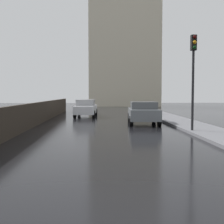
{
  "coord_description": "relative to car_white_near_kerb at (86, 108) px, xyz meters",
  "views": [
    {
      "loc": [
        -0.36,
        -4.14,
        1.95
      ],
      "look_at": [
        0.06,
        5.77,
        1.34
      ],
      "focal_mm": 47.46,
      "sensor_mm": 36.0,
      "label": 1
    }
  ],
  "objects": [
    {
      "name": "distant_tower",
      "position": [
        5.13,
        23.09,
        13.15
      ],
      "size": [
        11.18,
        7.0,
        31.43
      ],
      "color": "beige",
      "rests_on": "ground"
    },
    {
      "name": "traffic_light",
      "position": [
        5.78,
        -10.69,
        2.62
      ],
      "size": [
        0.26,
        0.39,
        4.69
      ],
      "color": "black",
      "rests_on": "sidewalk_strip"
    },
    {
      "name": "car_white_near_kerb",
      "position": [
        0.0,
        0.0,
        0.0
      ],
      "size": [
        1.91,
        4.4,
        1.48
      ],
      "rotation": [
        0.0,
        0.0,
        3.09
      ],
      "color": "silver",
      "rests_on": "ground"
    },
    {
      "name": "car_grey_far_ahead",
      "position": [
        3.99,
        -6.25,
        0.0
      ],
      "size": [
        2.08,
        3.94,
        1.44
      ],
      "rotation": [
        0.0,
        0.0,
        -0.06
      ],
      "color": "slate",
      "rests_on": "ground"
    }
  ]
}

